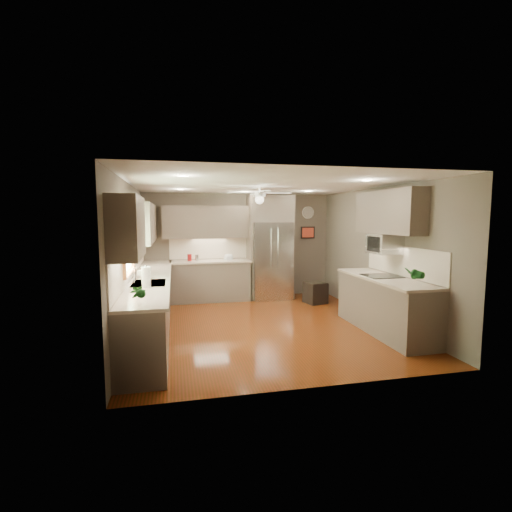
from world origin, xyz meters
name	(u,v)px	position (x,y,z in m)	size (l,w,h in m)	color
floor	(263,325)	(0.00, 0.00, 0.00)	(5.00, 5.00, 0.00)	#472509
ceiling	(263,185)	(0.00, 0.00, 2.50)	(5.00, 5.00, 0.00)	white
wall_back	(239,246)	(0.00, 2.50, 1.25)	(4.50, 4.50, 0.00)	brown
wall_front	(316,280)	(0.00, -2.50, 1.25)	(4.50, 4.50, 0.00)	brown
wall_left	(130,260)	(-2.25, 0.00, 1.25)	(5.00, 5.00, 0.00)	brown
wall_right	(378,254)	(2.25, 0.00, 1.25)	(5.00, 5.00, 0.00)	brown
canister_a	(190,258)	(-1.20, 2.20, 1.02)	(0.10, 0.10, 0.16)	maroon
canister_b	(197,258)	(-1.03, 2.23, 1.01)	(0.09, 0.09, 0.14)	silver
soap_bottle	(142,273)	(-2.06, -0.12, 1.04)	(0.09, 0.10, 0.21)	white
potted_plant_left	(138,292)	(-1.95, -2.03, 1.10)	(0.17, 0.12, 0.33)	#164F1B
potted_plant_right	(413,274)	(1.90, -1.56, 1.11)	(0.19, 0.15, 0.35)	#164F1B
bowl	(229,259)	(-0.30, 2.19, 0.97)	(0.22, 0.22, 0.05)	beige
left_run	(151,302)	(-1.95, 0.15, 0.48)	(0.65, 4.70, 1.45)	brown
back_run	(211,280)	(-0.72, 2.20, 0.48)	(1.85, 0.65, 1.45)	brown
uppers	(217,221)	(-0.74, 0.71, 1.87)	(4.50, 4.70, 0.95)	brown
window	(127,244)	(-2.22, -0.50, 1.55)	(0.05, 1.12, 0.92)	#BFF2B2
sink	(149,285)	(-1.93, -0.50, 0.91)	(0.50, 0.70, 0.32)	silver
refrigerator	(271,249)	(0.70, 2.16, 1.19)	(1.06, 0.75, 2.45)	silver
right_run	(385,304)	(1.93, -0.80, 0.48)	(0.70, 2.20, 1.45)	brown
microwave	(384,244)	(2.03, -0.55, 1.48)	(0.43, 0.55, 0.34)	silver
ceiling_fan	(260,196)	(0.00, 0.30, 2.33)	(1.18, 1.18, 0.32)	white
recessed_lights	(256,187)	(-0.04, 0.40, 2.49)	(2.84, 3.14, 0.01)	white
wall_clock	(308,213)	(1.75, 2.48, 2.05)	(0.30, 0.03, 0.30)	white
framed_print	(308,233)	(1.75, 2.48, 1.55)	(0.36, 0.03, 0.30)	black
stool	(315,293)	(1.56, 1.43, 0.24)	(0.51, 0.51, 0.49)	black
paper_towel	(146,277)	(-1.94, -0.85, 1.08)	(0.13, 0.13, 0.33)	white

